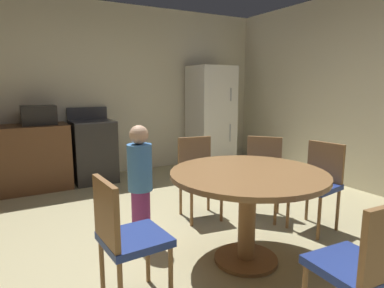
{
  "coord_description": "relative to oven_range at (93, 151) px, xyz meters",
  "views": [
    {
      "loc": [
        -1.4,
        -2.33,
        1.43
      ],
      "look_at": [
        0.27,
        0.63,
        0.83
      ],
      "focal_mm": 31.18,
      "sensor_mm": 36.0,
      "label": 1
    }
  ],
  "objects": [
    {
      "name": "chair_south",
      "position": [
        0.47,
        -4.03,
        0.03
      ],
      "size": [
        0.42,
        0.42,
        0.87
      ],
      "rotation": [
        0.0,
        0.0,
        7.8
      ],
      "color": "olive",
      "rests_on": "ground"
    },
    {
      "name": "chair_north",
      "position": [
        0.68,
        -1.96,
        0.03
      ],
      "size": [
        0.45,
        0.45,
        0.87
      ],
      "rotation": [
        0.0,
        0.0,
        4.57
      ],
      "color": "olive",
      "rests_on": "ground"
    },
    {
      "name": "dining_table",
      "position": [
        0.53,
        -2.99,
        0.14
      ],
      "size": [
        1.24,
        1.24,
        0.76
      ],
      "color": "olive",
      "rests_on": "ground"
    },
    {
      "name": "chair_west",
      "position": [
        -0.52,
        -3.06,
        0.03
      ],
      "size": [
        0.42,
        0.42,
        0.87
      ],
      "rotation": [
        0.0,
        0.0,
        6.35
      ],
      "color": "olive",
      "rests_on": "ground"
    },
    {
      "name": "ground_plane",
      "position": [
        0.28,
        -2.67,
        -0.47
      ],
      "size": [
        14.0,
        14.0,
        0.0
      ],
      "primitive_type": "plane",
      "color": "tan"
    },
    {
      "name": "wall_right",
      "position": [
        3.14,
        -2.38,
        0.88
      ],
      "size": [
        0.12,
        5.56,
        2.7
      ],
      "primitive_type": "cube",
      "color": "beige",
      "rests_on": "ground"
    },
    {
      "name": "oven_range",
      "position": [
        0.0,
        0.0,
        0.0
      ],
      "size": [
        0.6,
        0.6,
        1.1
      ],
      "color": "#2D2B28",
      "rests_on": "ground"
    },
    {
      "name": "chair_east",
      "position": [
        1.56,
        -2.82,
        0.03
      ],
      "size": [
        0.46,
        0.46,
        0.87
      ],
      "rotation": [
        0.0,
        0.0,
        3.31
      ],
      "color": "olive",
      "rests_on": "ground"
    },
    {
      "name": "chair_northeast",
      "position": [
        1.3,
        -2.29,
        0.03
      ],
      "size": [
        0.57,
        0.57,
        0.87
      ],
      "rotation": [
        0.0,
        0.0,
        3.88
      ],
      "color": "olive",
      "rests_on": "ground"
    },
    {
      "name": "refrigerator",
      "position": [
        2.05,
        -0.05,
        0.41
      ],
      "size": [
        0.68,
        0.68,
        1.76
      ],
      "color": "white",
      "rests_on": "ground"
    },
    {
      "name": "microwave",
      "position": [
        -0.71,
        -0.0,
        0.56
      ],
      "size": [
        0.44,
        0.32,
        0.26
      ],
      "primitive_type": "cube",
      "color": "black",
      "rests_on": "kitchen_counter"
    },
    {
      "name": "wall_back",
      "position": [
        0.28,
        0.4,
        0.88
      ],
      "size": [
        5.93,
        0.12,
        2.7
      ],
      "primitive_type": "cube",
      "color": "beige",
      "rests_on": "ground"
    },
    {
      "name": "person_child",
      "position": [
        -0.1,
        -2.25,
        0.11
      ],
      "size": [
        0.31,
        0.31,
        1.09
      ],
      "rotation": [
        0.0,
        0.0,
        5.42
      ],
      "color": "#8C337A",
      "rests_on": "ground"
    }
  ]
}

